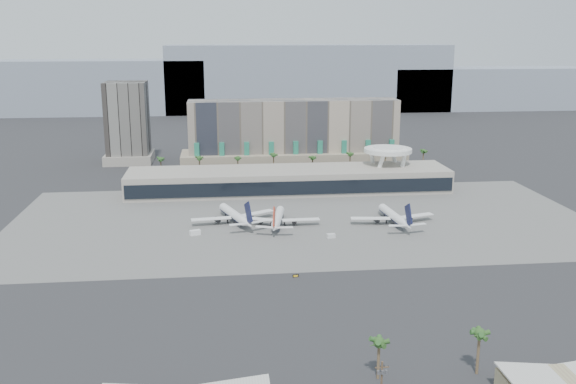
{
  "coord_description": "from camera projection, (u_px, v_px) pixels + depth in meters",
  "views": [
    {
      "loc": [
        -36.37,
        -220.63,
        82.14
      ],
      "look_at": [
        -8.12,
        40.0,
        16.99
      ],
      "focal_mm": 40.0,
      "sensor_mm": 36.0,
      "label": 1
    }
  ],
  "objects": [
    {
      "name": "office_tower",
      "position": [
        128.0,
        127.0,
        413.98
      ],
      "size": [
        30.0,
        30.0,
        52.0
      ],
      "color": "black",
      "rests_on": "ground"
    },
    {
      "name": "service_vehicle_b",
      "position": [
        331.0,
        236.0,
        264.08
      ],
      "size": [
        3.71,
        2.52,
        1.76
      ],
      "primitive_type": "cube",
      "rotation": [
        0.0,
        0.0,
        0.18
      ],
      "color": "silver",
      "rests_on": "ground"
    },
    {
      "name": "service_vehicle_a",
      "position": [
        195.0,
        233.0,
        267.75
      ],
      "size": [
        4.86,
        3.54,
        2.14
      ],
      "primitive_type": "cube",
      "rotation": [
        0.0,
        0.0,
        0.35
      ],
      "color": "white",
      "rests_on": "ground"
    },
    {
      "name": "saucer_structure",
      "position": [
        388.0,
        153.0,
        349.71
      ],
      "size": [
        26.0,
        26.0,
        21.89
      ],
      "color": "white",
      "rests_on": "ground"
    },
    {
      "name": "utility_pole",
      "position": [
        382.0,
        382.0,
        141.84
      ],
      "size": [
        3.2,
        0.85,
        12.0
      ],
      "color": "#4C3826",
      "rests_on": "ground"
    },
    {
      "name": "apron_pad",
      "position": [
        302.0,
        220.0,
        289.54
      ],
      "size": [
        260.0,
        130.0,
        0.06
      ],
      "primitive_type": "cube",
      "color": "#5B5B59",
      "rests_on": "ground"
    },
    {
      "name": "terminal",
      "position": [
        289.0,
        179.0,
        340.89
      ],
      "size": [
        170.0,
        32.5,
        14.5
      ],
      "color": "#A49E90",
      "rests_on": "ground"
    },
    {
      "name": "hotel",
      "position": [
        294.0,
        140.0,
        401.75
      ],
      "size": [
        140.0,
        30.0,
        42.0
      ],
      "color": "tan",
      "rests_on": "ground"
    },
    {
      "name": "airliner_left",
      "position": [
        235.0,
        215.0,
        284.74
      ],
      "size": [
        37.63,
        38.91,
        13.95
      ],
      "rotation": [
        0.0,
        0.0,
        0.33
      ],
      "color": "white",
      "rests_on": "ground"
    },
    {
      "name": "palm_row",
      "position": [
        294.0,
        159.0,
        374.58
      ],
      "size": [
        157.8,
        2.8,
        13.1
      ],
      "color": "brown",
      "rests_on": "ground"
    },
    {
      "name": "near_palm_a",
      "position": [
        379.0,
        348.0,
        154.84
      ],
      "size": [
        6.0,
        6.0,
        11.03
      ],
      "color": "brown",
      "rests_on": "ground"
    },
    {
      "name": "airliner_centre",
      "position": [
        278.0,
        218.0,
        280.34
      ],
      "size": [
        36.51,
        37.9,
        13.19
      ],
      "rotation": [
        0.0,
        0.0,
        -0.18
      ],
      "color": "white",
      "rests_on": "ground"
    },
    {
      "name": "mountain_ridge",
      "position": [
        278.0,
        83.0,
        685.66
      ],
      "size": [
        680.0,
        60.0,
        70.0
      ],
      "color": "gray",
      "rests_on": "ground"
    },
    {
      "name": "airliner_right",
      "position": [
        394.0,
        216.0,
        283.19
      ],
      "size": [
        38.53,
        39.8,
        13.74
      ],
      "rotation": [
        0.0,
        0.0,
        0.09
      ],
      "color": "white",
      "rests_on": "ground"
    },
    {
      "name": "near_palm_b",
      "position": [
        479.0,
        339.0,
        156.75
      ],
      "size": [
        6.0,
        6.0,
        12.29
      ],
      "color": "brown",
      "rests_on": "ground"
    },
    {
      "name": "taxiway_sign",
      "position": [
        296.0,
        276.0,
        221.76
      ],
      "size": [
        2.19,
        0.77,
        0.99
      ],
      "rotation": [
        0.0,
        0.0,
        0.22
      ],
      "color": "black",
      "rests_on": "ground"
    },
    {
      "name": "ground",
      "position": [
        322.0,
        262.0,
        236.48
      ],
      "size": [
        900.0,
        900.0,
        0.0
      ],
      "primitive_type": "plane",
      "color": "#232326",
      "rests_on": "ground"
    }
  ]
}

